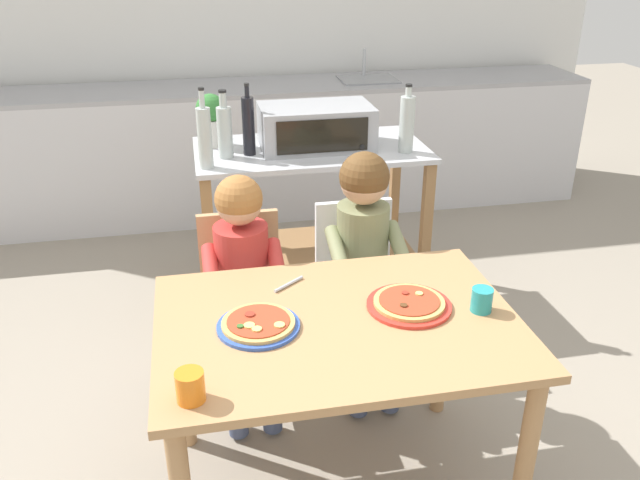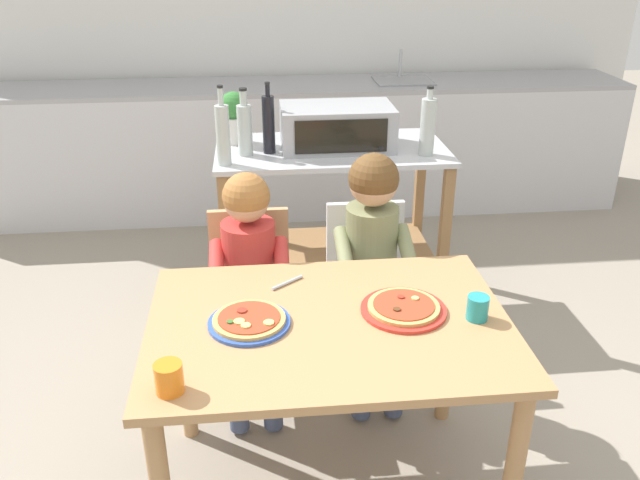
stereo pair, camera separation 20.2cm
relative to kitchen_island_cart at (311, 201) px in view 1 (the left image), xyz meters
The scene contains 20 objects.
ground_plane 0.64m from the kitchen_island_cart, 142.51° to the right, with size 12.51×12.51×0.00m, color gray.
back_wall_tiled 1.96m from the kitchen_island_cart, 95.35° to the left, with size 5.36×0.14×2.70m.
kitchen_counter 1.41m from the kitchen_island_cart, 96.85° to the left, with size 4.83×0.60×1.12m.
kitchen_island_cart is the anchor object (origin of this frame).
toaster_oven 0.40m from the kitchen_island_cart, ahead, with size 0.56×0.34×0.21m.
bottle_dark_olive_oil 0.64m from the kitchen_island_cart, 19.89° to the right, with size 0.07×0.07×0.34m.
bottle_brown_beer 0.61m from the kitchen_island_cart, behind, with size 0.07×0.07×0.33m.
bottle_clear_vinegar 0.72m from the kitchen_island_cart, 158.51° to the right, with size 0.07×0.07×0.37m.
bottle_tall_green_wine 0.54m from the kitchen_island_cart, behind, with size 0.06×0.06×0.35m.
potted_herb_plant 0.66m from the kitchen_island_cart, 163.89° to the left, with size 0.15×0.15×0.26m.
dining_table 1.39m from the kitchen_island_cart, 96.98° to the right, with size 1.18×0.84×0.74m.
dining_chair_left 0.83m from the kitchen_island_cart, 121.51° to the right, with size 0.36×0.36×0.81m.
dining_chair_right 0.69m from the kitchen_island_cart, 82.87° to the right, with size 0.36×0.36×0.81m.
child_in_red_shirt 0.93m from the kitchen_island_cart, 117.59° to the right, with size 0.32×0.42×1.02m.
child_in_olive_shirt 0.80m from the kitchen_island_cart, 83.90° to the right, with size 0.32×0.42×1.07m.
pizza_plate_blue_rimmed 1.45m from the kitchen_island_cart, 107.32° to the right, with size 0.27×0.27×0.03m.
pizza_plate_red_rimmed 1.36m from the kitchen_island_cart, 86.43° to the right, with size 0.29×0.29×0.03m.
drinking_cup_teal 1.46m from the kitchen_island_cart, 77.57° to the right, with size 0.07×0.07×0.08m, color teal.
drinking_cup_orange 1.82m from the kitchen_island_cart, 110.92° to the right, with size 0.08×0.08×0.09m, color orange.
serving_spoon 1.17m from the kitchen_island_cart, 104.57° to the right, with size 0.01×0.01×0.14m, color #B7BABF.
Camera 1 is at (-0.42, -1.78, 1.90)m, focal length 36.96 mm.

